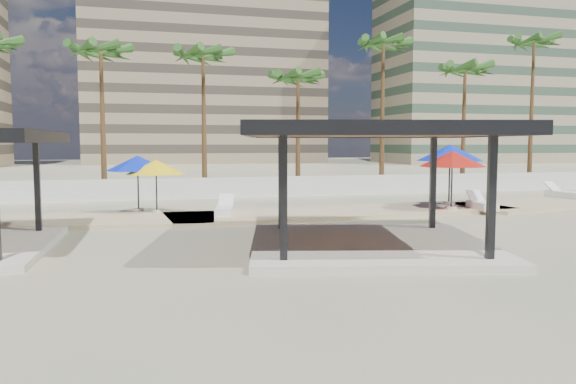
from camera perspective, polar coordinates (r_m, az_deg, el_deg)
name	(u,v)px	position (r m, az deg, el deg)	size (l,w,h in m)	color
ground	(367,242)	(18.39, 7.99, -5.10)	(200.00, 200.00, 0.00)	tan
promenade	(341,211)	(26.16, 5.44, -1.94)	(44.45, 7.97, 0.24)	#C6B284
boundary_wall	(261,187)	(33.52, -2.78, 0.52)	(56.00, 0.30, 1.20)	silver
building_mid	(204,76)	(95.94, -8.52, 11.55)	(38.00, 16.00, 30.40)	#847259
building_east	(480,58)	(100.34, 18.89, 12.77)	(32.00, 15.00, 36.40)	gray
pavilion_central	(370,175)	(17.17, 8.37, 1.72)	(8.95, 8.95, 3.76)	beige
umbrella_b	(156,167)	(25.15, -13.26, 2.47)	(2.73, 2.73, 2.30)	beige
umbrella_c	(452,159)	(26.65, 16.35, 3.23)	(3.61, 3.61, 2.68)	beige
umbrella_d	(450,153)	(28.84, 16.14, 3.83)	(4.17, 4.17, 2.96)	beige
umbrella_f	(138,163)	(25.86, -15.03, 2.83)	(3.03, 3.03, 2.48)	beige
lounger_a	(225,209)	(24.20, -6.45, -1.78)	(1.14, 2.16, 0.78)	white
lounger_b	(482,205)	(27.37, 19.07, -1.23)	(1.03, 2.21, 0.81)	white
lounger_c	(564,194)	(34.65, 26.21, -0.20)	(1.08, 2.35, 0.86)	white
palm_c	(101,57)	(35.15, -18.48, 12.90)	(3.00, 3.00, 9.37)	brown
palm_d	(203,61)	(36.15, -8.62, 13.05)	(3.00, 3.00, 9.49)	brown
palm_e	(298,82)	(36.69, 1.03, 11.12)	(3.00, 3.00, 8.23)	brown
palm_f	(383,50)	(39.25, 9.65, 14.00)	(3.00, 3.00, 10.65)	brown
palm_g	(465,74)	(41.55, 17.54, 11.34)	(3.00, 3.00, 9.12)	brown
palm_h	(534,49)	(45.77, 23.71, 13.20)	(3.00, 3.00, 11.38)	brown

